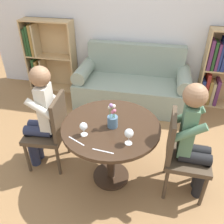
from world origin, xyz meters
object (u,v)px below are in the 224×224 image
(bookshelf_right, at_px, (223,70))
(wine_glass_left, at_px, (83,127))
(person_right, at_px, (194,140))
(chair_left, at_px, (51,129))
(flower_vase, at_px, (113,119))
(couch, at_px, (132,86))
(chair_right, at_px, (181,152))
(wine_glass_right, at_px, (129,134))
(bookshelf_left, at_px, (45,57))
(person_left, at_px, (41,117))

(bookshelf_right, distance_m, wine_glass_left, 2.64)
(bookshelf_right, relative_size, person_right, 0.99)
(person_right, bearing_deg, bookshelf_right, -15.77)
(chair_left, bearing_deg, flower_vase, 77.06)
(bookshelf_right, xyz_separation_m, flower_vase, (-1.35, -1.94, 0.22))
(couch, bearing_deg, person_right, -64.58)
(couch, xyz_separation_m, flower_vase, (0.02, -1.68, 0.50))
(chair_right, bearing_deg, couch, 24.12)
(chair_right, xyz_separation_m, flower_vase, (-0.68, -0.03, 0.31))
(wine_glass_right, bearing_deg, bookshelf_left, 130.14)
(bookshelf_left, height_order, wine_glass_right, bookshelf_left)
(couch, relative_size, bookshelf_right, 1.46)
(wine_glass_left, bearing_deg, chair_left, 149.84)
(couch, xyz_separation_m, chair_left, (-0.69, -1.57, 0.18))
(couch, height_order, chair_right, couch)
(bookshelf_left, xyz_separation_m, person_left, (0.83, -1.85, 0.08))
(bookshelf_right, bearing_deg, flower_vase, -124.79)
(bookshelf_left, bearing_deg, person_right, -38.68)
(person_left, relative_size, wine_glass_left, 9.41)
(couch, distance_m, bookshelf_left, 1.66)
(wine_glass_left, height_order, flower_vase, flower_vase)
(person_right, bearing_deg, wine_glass_right, 113.49)
(bookshelf_right, bearing_deg, chair_right, -109.41)
(flower_vase, bearing_deg, chair_left, 171.35)
(chair_left, height_order, flower_vase, flower_vase)
(couch, relative_size, chair_right, 1.99)
(chair_left, relative_size, wine_glass_right, 5.91)
(chair_left, bearing_deg, wine_glass_right, 66.30)
(bookshelf_left, height_order, bookshelf_right, same)
(person_left, bearing_deg, person_right, 83.19)
(person_left, relative_size, person_right, 1.00)
(couch, xyz_separation_m, wine_glass_left, (-0.21, -1.85, 0.50))
(person_left, distance_m, wine_glass_right, 1.05)
(couch, bearing_deg, wine_glass_left, -96.45)
(person_left, bearing_deg, flower_vase, 78.79)
(chair_right, xyz_separation_m, person_left, (-1.48, 0.07, 0.16))
(couch, xyz_separation_m, person_left, (-0.78, -1.58, 0.35))
(bookshelf_left, distance_m, bookshelf_right, 2.98)
(couch, distance_m, flower_vase, 1.75)
(wine_glass_right, xyz_separation_m, flower_vase, (-0.19, 0.21, -0.02))
(chair_left, bearing_deg, person_left, -87.12)
(bookshelf_right, distance_m, wine_glass_right, 2.45)
(person_right, distance_m, wine_glass_left, 1.02)
(wine_glass_left, bearing_deg, wine_glass_right, -4.78)
(bookshelf_right, distance_m, person_right, 2.00)
(bookshelf_right, height_order, person_right, person_right)
(couch, bearing_deg, wine_glass_right, -83.80)
(flower_vase, bearing_deg, couch, 90.65)
(couch, relative_size, wine_glass_right, 11.74)
(flower_vase, bearing_deg, bookshelf_right, 55.21)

